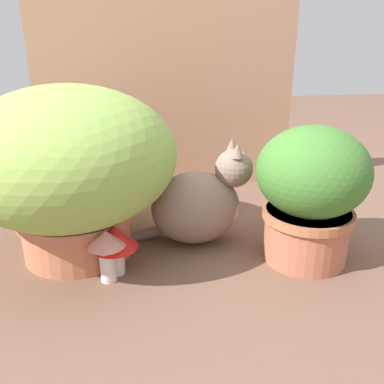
% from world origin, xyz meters
% --- Properties ---
extents(ground_plane, '(6.00, 6.00, 0.00)m').
position_xyz_m(ground_plane, '(0.00, 0.00, 0.00)').
color(ground_plane, brown).
extents(cardboard_backdrop, '(0.99, 0.03, 0.82)m').
position_xyz_m(cardboard_backdrop, '(0.12, 0.53, 0.41)').
color(cardboard_backdrop, tan).
rests_on(cardboard_backdrop, ground).
extents(grass_planter, '(0.57, 0.57, 0.47)m').
position_xyz_m(grass_planter, '(-0.19, 0.01, 0.26)').
color(grass_planter, '#C1714F').
rests_on(grass_planter, ground).
extents(leafy_planter, '(0.29, 0.29, 0.37)m').
position_xyz_m(leafy_planter, '(0.43, -0.12, 0.20)').
color(leafy_planter, '#B9664B').
rests_on(leafy_planter, ground).
extents(cat, '(0.38, 0.17, 0.32)m').
position_xyz_m(cat, '(0.17, 0.02, 0.12)').
color(cat, gray).
rests_on(cat, ground).
extents(mushroom_ornament_pink, '(0.09, 0.09, 0.14)m').
position_xyz_m(mushroom_ornament_pink, '(-0.10, -0.15, 0.10)').
color(mushroom_ornament_pink, silver).
rests_on(mushroom_ornament_pink, ground).
extents(mushroom_ornament_red, '(0.12, 0.12, 0.14)m').
position_xyz_m(mushroom_ornament_red, '(-0.08, -0.12, 0.10)').
color(mushroom_ornament_red, silver).
rests_on(mushroom_ornament_red, ground).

